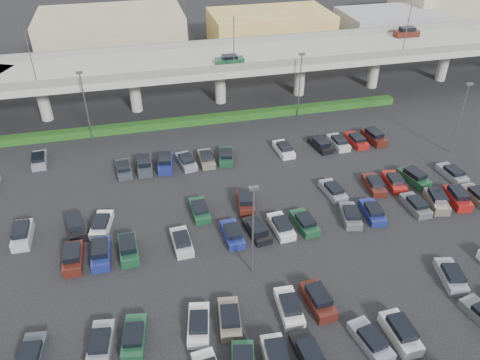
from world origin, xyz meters
name	(u,v)px	position (x,y,z in m)	size (l,w,h in m)	color
ground	(234,222)	(0.00, 0.00, 0.00)	(280.00, 280.00, 0.00)	black
overpass	(188,65)	(-0.18, 31.99, 6.97)	(150.00, 13.00, 15.80)	gray
hedge	(198,120)	(0.00, 25.00, 0.55)	(66.00, 1.60, 1.10)	#103811
parked_cars	(261,242)	(1.83, -4.64, 0.62)	(62.79, 41.60, 1.67)	silver
light_poles	(192,171)	(-4.13, 2.00, 6.24)	(66.90, 48.38, 10.30)	#4E4D53
distant_buildings	(226,28)	(12.38, 61.81, 3.74)	(138.00, 24.00, 9.00)	gray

